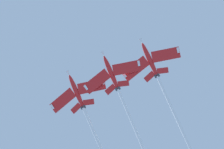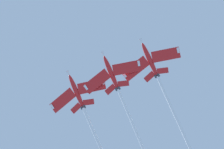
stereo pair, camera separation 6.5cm
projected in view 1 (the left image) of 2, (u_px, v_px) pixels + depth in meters
jet_inner_left at (168, 101)px, 143.22m from camera, size 58.30×20.16×25.06m
jet_centre at (126, 107)px, 144.31m from camera, size 52.67×20.15×24.65m
jet_inner_right at (97, 139)px, 144.98m from camera, size 57.86×20.14×26.68m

